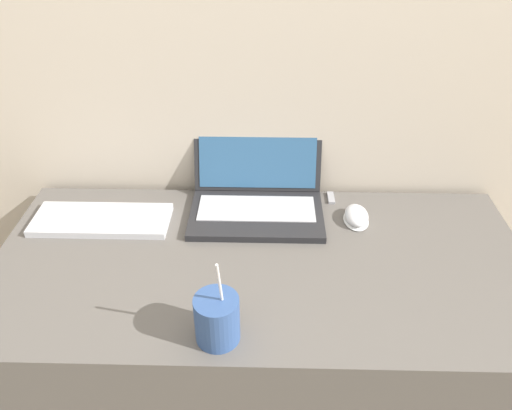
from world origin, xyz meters
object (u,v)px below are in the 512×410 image
object	(u,v)px
laptop	(257,193)
computer_mouse	(356,216)
drink_cup	(217,318)
usb_stick	(331,198)
external_keyboard	(102,220)

from	to	relation	value
laptop	computer_mouse	world-z (taller)	laptop
laptop	drink_cup	world-z (taller)	drink_cup
computer_mouse	usb_stick	world-z (taller)	computer_mouse
drink_cup	external_keyboard	size ratio (longest dim) A/B	0.59
laptop	external_keyboard	bearing A→B (deg)	-168.66
drink_cup	usb_stick	size ratio (longest dim) A/B	3.84
computer_mouse	usb_stick	distance (m)	0.13
external_keyboard	usb_stick	xyz separation A→B (m)	(0.68, 0.14, -0.01)
usb_stick	drink_cup	bearing A→B (deg)	-118.68
usb_stick	laptop	bearing A→B (deg)	-167.49
laptop	usb_stick	xyz separation A→B (m)	(0.23, 0.05, -0.05)
laptop	computer_mouse	size ratio (longest dim) A/B	3.55
computer_mouse	external_keyboard	xyz separation A→B (m)	(-0.74, -0.03, -0.01)
external_keyboard	computer_mouse	bearing A→B (deg)	2.16
drink_cup	usb_stick	bearing A→B (deg)	61.32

